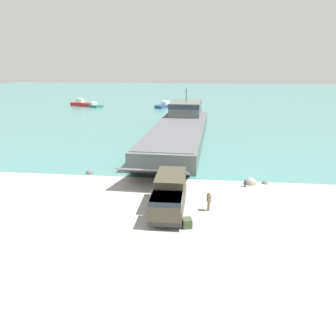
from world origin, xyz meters
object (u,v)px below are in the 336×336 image
(mooring_bollard, at_px, (245,183))
(cargo_crate, at_px, (187,223))
(moored_boat_a, at_px, (81,104))
(moored_boat_b, at_px, (164,105))
(soldier_on_ramp, at_px, (209,200))
(landing_craft, at_px, (180,127))
(military_truck, at_px, (169,194))
(moored_boat_c, at_px, (94,105))

(mooring_bollard, relative_size, cargo_crate, 0.85)
(moored_boat_a, height_order, cargo_crate, moored_boat_a)
(moored_boat_b, xyz_separation_m, mooring_bollard, (16.00, -61.88, -0.20))
(moored_boat_b, bearing_deg, soldier_on_ramp, 126.73)
(landing_craft, distance_m, moored_boat_a, 50.95)
(cargo_crate, bearing_deg, soldier_on_ramp, 62.46)
(military_truck, relative_size, moored_boat_b, 1.05)
(moored_boat_a, xyz_separation_m, cargo_crate, (35.41, -71.50, -0.37))
(landing_craft, bearing_deg, cargo_crate, -82.69)
(moored_boat_a, height_order, mooring_bollard, moored_boat_a)
(landing_craft, xyz_separation_m, cargo_crate, (3.03, -32.17, -1.45))
(landing_craft, relative_size, mooring_bollard, 58.37)
(landing_craft, bearing_deg, moored_boat_a, 131.40)
(moored_boat_a, bearing_deg, landing_craft, 59.21)
(soldier_on_ramp, xyz_separation_m, mooring_bollard, (3.73, 6.13, -0.61))
(soldier_on_ramp, xyz_separation_m, moored_boat_b, (-12.27, 68.01, -0.40))
(moored_boat_c, xyz_separation_m, cargo_crate, (31.13, -69.99, -0.13))
(military_truck, height_order, moored_boat_c, military_truck)
(moored_boat_a, bearing_deg, soldier_on_ramp, 48.22)
(moored_boat_b, bearing_deg, military_truck, 123.95)
(moored_boat_c, height_order, mooring_bollard, moored_boat_c)
(moored_boat_b, distance_m, mooring_bollard, 63.91)
(military_truck, distance_m, mooring_bollard, 9.68)
(military_truck, xyz_separation_m, moored_boat_a, (-33.73, 68.73, -0.79))
(military_truck, relative_size, mooring_bollard, 10.31)
(landing_craft, xyz_separation_m, moored_boat_b, (-7.59, 39.00, -1.20))
(military_truck, relative_size, cargo_crate, 8.76)
(landing_craft, bearing_deg, mooring_bollard, -67.88)
(soldier_on_ramp, bearing_deg, military_truck, -12.37)
(landing_craft, relative_size, moored_boat_a, 5.81)
(landing_craft, height_order, moored_boat_b, landing_craft)
(landing_craft, bearing_deg, military_truck, -85.44)
(moored_boat_a, distance_m, moored_boat_c, 4.55)
(landing_craft, relative_size, moored_boat_b, 5.93)
(moored_boat_c, distance_m, cargo_crate, 76.60)
(landing_craft, bearing_deg, moored_boat_c, 128.54)
(landing_craft, relative_size, soldier_on_ramp, 24.00)
(moored_boat_a, height_order, moored_boat_b, moored_boat_a)
(soldier_on_ramp, relative_size, mooring_bollard, 2.43)
(mooring_bollard, bearing_deg, military_truck, -137.27)
(moored_boat_c, bearing_deg, soldier_on_ramp, 60.91)
(soldier_on_ramp, height_order, cargo_crate, soldier_on_ramp)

